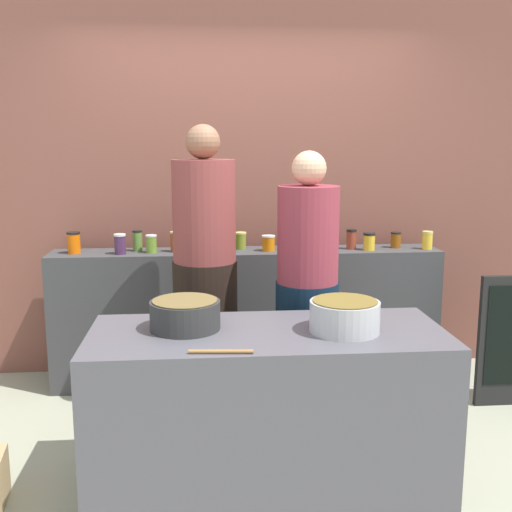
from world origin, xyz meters
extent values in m
plane|color=#9D9F86|center=(0.00, 0.00, 0.00)|extent=(12.00, 12.00, 0.00)
cube|color=brown|center=(0.00, 1.45, 1.50)|extent=(4.80, 0.12, 3.00)
cube|color=#3C3C3F|center=(0.00, 1.10, 0.48)|extent=(2.70, 0.36, 0.95)
cube|color=#515058|center=(0.00, -0.30, 0.40)|extent=(1.70, 0.70, 0.81)
cylinder|color=#E65F09|center=(-1.17, 1.08, 1.02)|extent=(0.09, 0.09, 0.13)
cylinder|color=black|center=(-1.17, 1.08, 1.09)|extent=(0.09, 0.09, 0.01)
cylinder|color=#47274C|center=(-0.86, 1.03, 1.01)|extent=(0.08, 0.08, 0.12)
cylinder|color=silver|center=(-0.86, 1.03, 1.08)|extent=(0.08, 0.08, 0.01)
cylinder|color=#5C8437|center=(-0.75, 1.14, 1.02)|extent=(0.07, 0.07, 0.13)
cylinder|color=black|center=(-0.75, 1.14, 1.09)|extent=(0.07, 0.07, 0.01)
cylinder|color=olive|center=(-0.65, 1.06, 1.01)|extent=(0.07, 0.07, 0.11)
cylinder|color=silver|center=(-0.65, 1.06, 1.07)|extent=(0.08, 0.08, 0.01)
cylinder|color=brown|center=(-0.49, 1.09, 1.02)|extent=(0.07, 0.07, 0.13)
cylinder|color=#D6C666|center=(-0.49, 1.09, 1.09)|extent=(0.07, 0.07, 0.01)
cylinder|color=orange|center=(-0.27, 1.11, 1.01)|extent=(0.08, 0.08, 0.12)
cylinder|color=silver|center=(-0.27, 1.11, 1.08)|extent=(0.08, 0.08, 0.01)
cylinder|color=#609523|center=(-0.14, 1.08, 1.01)|extent=(0.08, 0.08, 0.11)
cylinder|color=silver|center=(-0.14, 1.08, 1.07)|extent=(0.09, 0.09, 0.01)
cylinder|color=olive|center=(-0.04, 1.17, 1.00)|extent=(0.08, 0.08, 0.11)
cylinder|color=#D6C666|center=(-0.04, 1.17, 1.06)|extent=(0.08, 0.08, 0.01)
cylinder|color=orange|center=(0.15, 1.06, 1.00)|extent=(0.09, 0.09, 0.10)
cylinder|color=silver|center=(0.15, 1.06, 1.05)|extent=(0.09, 0.09, 0.01)
cylinder|color=#335223|center=(0.35, 1.12, 1.00)|extent=(0.07, 0.07, 0.10)
cylinder|color=black|center=(0.35, 1.12, 1.06)|extent=(0.07, 0.07, 0.01)
cylinder|color=gold|center=(0.46, 1.11, 1.00)|extent=(0.07, 0.07, 0.10)
cylinder|color=#D6C666|center=(0.46, 1.11, 1.06)|extent=(0.07, 0.07, 0.01)
cylinder|color=maroon|center=(0.74, 1.09, 1.01)|extent=(0.07, 0.07, 0.12)
cylinder|color=black|center=(0.74, 1.09, 1.08)|extent=(0.07, 0.07, 0.02)
cylinder|color=gold|center=(0.85, 1.04, 1.00)|extent=(0.08, 0.08, 0.11)
cylinder|color=black|center=(0.85, 1.04, 1.06)|extent=(0.08, 0.08, 0.02)
cylinder|color=brown|center=(1.07, 1.12, 1.00)|extent=(0.07, 0.07, 0.10)
cylinder|color=black|center=(1.07, 1.12, 1.06)|extent=(0.08, 0.08, 0.01)
cylinder|color=yellow|center=(1.27, 1.04, 1.01)|extent=(0.07, 0.07, 0.11)
cylinder|color=#D6C666|center=(1.27, 1.04, 1.07)|extent=(0.07, 0.07, 0.02)
cylinder|color=#2D2D2D|center=(-0.39, -0.23, 0.88)|extent=(0.34, 0.34, 0.14)
cylinder|color=brown|center=(-0.39, -0.23, 0.95)|extent=(0.31, 0.31, 0.00)
cylinder|color=#B7B7BC|center=(0.36, -0.34, 0.88)|extent=(0.33, 0.33, 0.15)
cylinder|color=brown|center=(0.36, -0.34, 0.96)|extent=(0.30, 0.30, 0.00)
cylinder|color=#9E703D|center=(-0.23, -0.60, 0.82)|extent=(0.28, 0.04, 0.02)
cylinder|color=black|center=(-0.29, 0.54, 0.49)|extent=(0.39, 0.39, 0.99)
cylinder|color=brown|center=(-0.29, 0.54, 1.29)|extent=(0.38, 0.38, 0.61)
sphere|color=#8C6047|center=(-0.29, 0.54, 1.69)|extent=(0.20, 0.20, 0.20)
cylinder|color=#0D1F30|center=(0.29, 0.31, 0.45)|extent=(0.36, 0.36, 0.90)
cylinder|color=maroon|center=(0.29, 0.31, 1.18)|extent=(0.35, 0.35, 0.55)
sphere|color=#D8A884|center=(0.29, 0.31, 1.55)|extent=(0.20, 0.20, 0.20)
camera|label=1|loc=(-0.30, -3.08, 1.69)|focal=42.97mm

